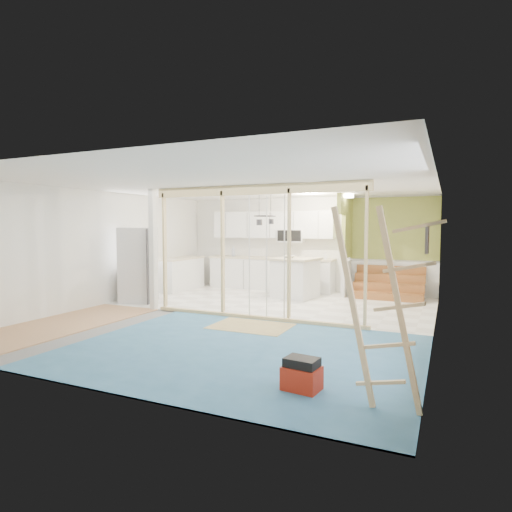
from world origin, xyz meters
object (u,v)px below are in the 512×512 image
at_px(island, 295,278).
at_px(ladder, 382,308).
at_px(fridge, 139,265).
at_px(toolbox, 302,375).

height_order(island, ladder, ladder).
height_order(fridge, ladder, ladder).
relative_size(fridge, island, 1.48).
distance_m(toolbox, ladder, 1.20).
height_order(island, toolbox, island).
relative_size(island, ladder, 0.60).
relative_size(island, toolbox, 2.80).
bearing_deg(fridge, island, 10.11).
height_order(fridge, toolbox, fridge).
bearing_deg(ladder, toolbox, 174.10).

